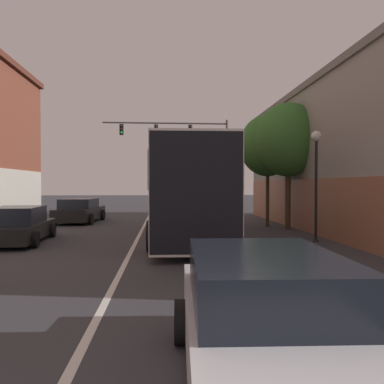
% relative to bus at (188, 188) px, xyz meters
% --- Properties ---
extents(lane_center_line, '(0.14, 44.75, 0.01)m').
position_rel_bus_xyz_m(lane_center_line, '(-2.01, 0.78, -2.01)').
color(lane_center_line, silver).
rests_on(lane_center_line, ground_plane).
extents(building_right_storefront, '(6.52, 21.11, 6.82)m').
position_rel_bus_xyz_m(building_right_storefront, '(8.58, 1.03, 1.51)').
color(building_right_storefront, '#9E998E').
rests_on(building_right_storefront, ground_plane).
extents(bus, '(3.03, 10.93, 3.60)m').
position_rel_bus_xyz_m(bus, '(0.00, 0.00, 0.00)').
color(bus, silver).
rests_on(bus, ground_plane).
extents(hatchback_foreground, '(2.05, 4.31, 1.40)m').
position_rel_bus_xyz_m(hatchback_foreground, '(0.09, -11.50, -1.35)').
color(hatchback_foreground, silver).
rests_on(hatchback_foreground, ground_plane).
extents(parked_car_left_mid, '(2.36, 4.59, 1.35)m').
position_rel_bus_xyz_m(parked_car_left_mid, '(-5.76, 6.53, -1.37)').
color(parked_car_left_mid, black).
rests_on(parked_car_left_mid, ground_plane).
extents(parked_car_left_far, '(2.26, 4.37, 1.33)m').
position_rel_bus_xyz_m(parked_car_left_far, '(-6.31, -1.05, -1.39)').
color(parked_car_left_far, black).
rests_on(parked_car_left_far, ground_plane).
extents(traffic_signal_gantry, '(9.46, 0.36, 7.09)m').
position_rel_bus_xyz_m(traffic_signal_gantry, '(0.73, 13.14, 3.30)').
color(traffic_signal_gantry, '#514C47').
rests_on(traffic_signal_gantry, ground_plane).
extents(street_lamp, '(0.39, 0.39, 4.12)m').
position_rel_bus_xyz_m(street_lamp, '(4.66, -1.67, 0.75)').
color(street_lamp, black).
rests_on(street_lamp, ground_plane).
extents(street_tree_near, '(3.20, 2.88, 6.05)m').
position_rel_bus_xyz_m(street_tree_near, '(4.96, 2.38, 2.26)').
color(street_tree_near, '#4C3823').
rests_on(street_tree_near, ground_plane).
extents(street_tree_far, '(2.85, 2.57, 5.70)m').
position_rel_bus_xyz_m(street_tree_far, '(4.28, 3.52, 2.11)').
color(street_tree_far, '#4C3823').
rests_on(street_tree_far, ground_plane).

